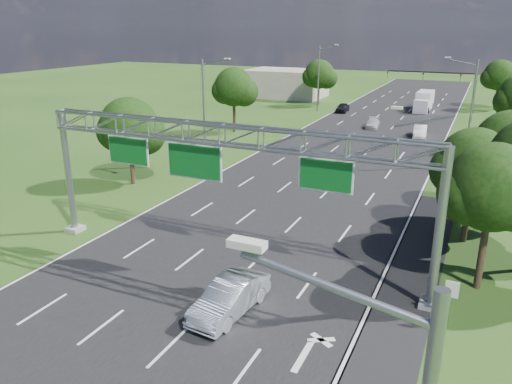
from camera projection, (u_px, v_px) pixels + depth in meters
The scene contains 19 objects.
ground at pixel (318, 179), 44.24m from camera, with size 220.00×220.00×0.00m, color #244615.
road at pixel (318, 179), 44.24m from camera, with size 18.00×180.00×0.02m, color black.
road_flare at pixel (408, 283), 26.42m from camera, with size 3.00×30.00×0.02m, color black.
sign_gantry at pixel (224, 146), 26.41m from camera, with size 23.50×1.00×9.56m.
regulatory_sign at pixel (452, 293), 22.47m from camera, with size 0.60×0.08×2.10m.
traffic_signal at pixel (448, 83), 69.75m from camera, with size 12.21×0.24×7.00m.
streetlight_l_near at pixel (206, 107), 46.93m from camera, with size 2.97×0.22×10.16m.
streetlight_l_far at pixel (320, 75), 77.06m from camera, with size 2.97×0.22×10.16m.
streetlight_r_mid at pixel (469, 108), 46.58m from camera, with size 2.97×0.22×10.16m.
tree_verge_la at pixel (130, 129), 41.38m from camera, with size 5.76×4.80×7.40m.
tree_verge_lb at pixel (235, 89), 61.76m from camera, with size 5.76×4.80×8.06m.
tree_verge_lc at pixel (320, 76), 82.23m from camera, with size 5.76×4.80×7.62m.
tree_verge_re at pixel (500, 77), 78.35m from camera, with size 5.76×4.80×7.84m.
building_left at pixel (286, 83), 93.47m from camera, with size 14.00×10.00×5.00m, color #9D9584.
silver_sedan at pixel (230, 297), 23.45m from camera, with size 1.73×4.96×1.63m, color #B6BCC3.
car_queue_a at pixel (373, 123), 65.90m from camera, with size 1.63×4.02×1.17m, color #B9B9B9.
car_queue_c at pixel (343, 108), 77.61m from camera, with size 1.61×4.00×1.36m, color black.
car_queue_d at pixel (420, 131), 60.24m from camera, with size 1.51×4.32×1.42m, color white.
box_truck at pixel (424, 101), 78.93m from camera, with size 2.36×7.73×2.92m.
Camera 1 is at (12.68, -10.73, 13.01)m, focal length 35.00 mm.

